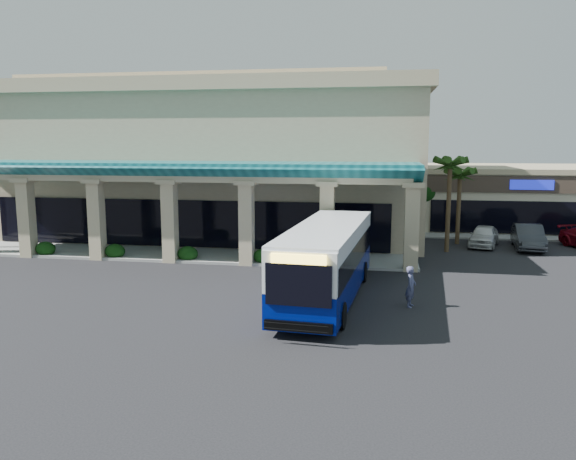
% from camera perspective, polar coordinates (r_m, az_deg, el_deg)
% --- Properties ---
extents(ground, '(110.00, 110.00, 0.00)m').
position_cam_1_polar(ground, '(26.19, -0.49, -6.19)').
color(ground, black).
extents(main_building, '(30.80, 14.80, 11.35)m').
position_cam_1_polar(main_building, '(42.76, -7.35, 7.29)').
color(main_building, tan).
rests_on(main_building, ground).
extents(arcade, '(30.00, 6.20, 5.70)m').
position_cam_1_polar(arcade, '(34.28, -11.74, 2.06)').
color(arcade, '#0F525A').
rests_on(arcade, ground).
extents(strip_mall, '(22.50, 12.50, 4.90)m').
position_cam_1_polar(strip_mall, '(50.92, 25.07, 3.13)').
color(strip_mall, beige).
rests_on(strip_mall, ground).
extents(palm_0, '(2.40, 2.40, 6.60)m').
position_cam_1_polar(palm_0, '(36.29, 16.02, 2.98)').
color(palm_0, '#1A390F').
rests_on(palm_0, ground).
extents(palm_1, '(2.40, 2.40, 5.80)m').
position_cam_1_polar(palm_1, '(39.41, 16.97, 2.80)').
color(palm_1, '#1A390F').
rests_on(palm_1, ground).
extents(broadleaf_tree, '(2.60, 2.60, 4.81)m').
position_cam_1_polar(broadleaf_tree, '(44.22, 13.56, 2.91)').
color(broadleaf_tree, black).
rests_on(broadleaf_tree, ground).
extents(transit_bus, '(3.59, 11.86, 3.27)m').
position_cam_1_polar(transit_bus, '(24.56, 3.98, -3.31)').
color(transit_bus, '#010F73').
rests_on(transit_bus, ground).
extents(pedestrian, '(0.55, 0.71, 1.73)m').
position_cam_1_polar(pedestrian, '(24.06, 12.37, -5.64)').
color(pedestrian, '#484A6D').
rests_on(pedestrian, ground).
extents(car_silver, '(2.71, 4.42, 1.40)m').
position_cam_1_polar(car_silver, '(39.31, 19.27, -0.56)').
color(car_silver, silver).
rests_on(car_silver, ground).
extents(car_white, '(2.12, 4.91, 1.57)m').
position_cam_1_polar(car_white, '(39.39, 23.22, -0.64)').
color(car_white, '#303338').
rests_on(car_white, ground).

